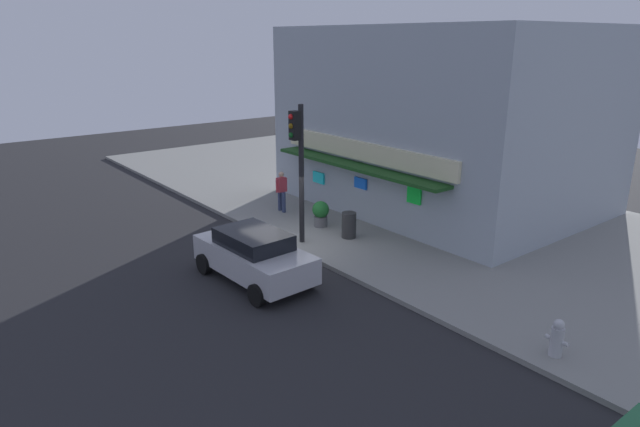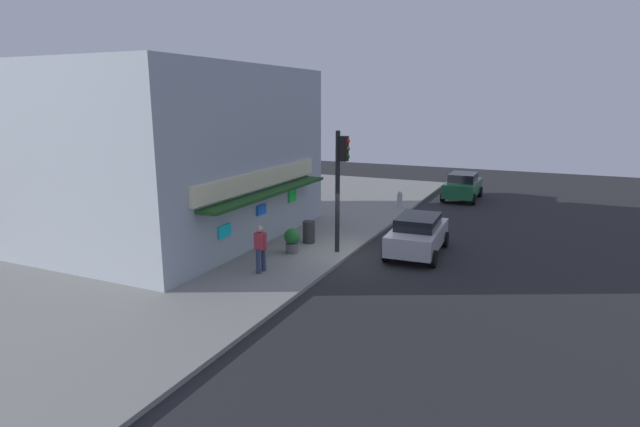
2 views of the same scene
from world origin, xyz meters
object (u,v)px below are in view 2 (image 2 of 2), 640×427
object	(u,v)px
fire_hydrant	(400,199)
parked_car_silver	(418,234)
pedestrian	(261,247)
potted_plant_by_doorway	(292,240)
parked_car_green	(463,186)
trash_can	(309,232)
traffic_light	(340,175)

from	to	relation	value
fire_hydrant	parked_car_silver	distance (m)	8.49
pedestrian	potted_plant_by_doorway	distance (m)	2.52
parked_car_green	trash_can	bearing A→B (deg)	162.34
pedestrian	parked_car_silver	distance (m)	6.54
traffic_light	potted_plant_by_doorway	bearing A→B (deg)	118.54
fire_hydrant	potted_plant_by_doorway	xyz separation A→B (m)	(-10.33, 1.43, 0.10)
traffic_light	pedestrian	distance (m)	4.33
trash_can	parked_car_green	bearing A→B (deg)	-17.66
trash_can	potted_plant_by_doorway	world-z (taller)	potted_plant_by_doorway
traffic_light	parked_car_green	xyz separation A→B (m)	(13.86, -2.51, -2.37)
traffic_light	parked_car_silver	xyz separation A→B (m)	(1.48, -2.76, -2.40)
pedestrian	parked_car_green	size ratio (longest dim) A/B	0.42
parked_car_green	pedestrian	bearing A→B (deg)	166.64
parked_car_green	parked_car_silver	bearing A→B (deg)	-178.83
fire_hydrant	parked_car_green	size ratio (longest dim) A/B	0.22
potted_plant_by_doorway	trash_can	bearing A→B (deg)	1.19
traffic_light	potted_plant_by_doorway	xyz separation A→B (m)	(-0.90, 1.66, -2.54)
pedestrian	traffic_light	bearing A→B (deg)	-25.10
traffic_light	potted_plant_by_doorway	size ratio (longest dim) A/B	4.86
trash_can	parked_car_silver	size ratio (longest dim) A/B	0.22
pedestrian	parked_car_green	bearing A→B (deg)	-13.36
traffic_light	pedestrian	size ratio (longest dim) A/B	2.86
pedestrian	parked_car_silver	size ratio (longest dim) A/B	0.40
fire_hydrant	traffic_light	bearing A→B (deg)	-178.62
potted_plant_by_doorway	parked_car_silver	bearing A→B (deg)	-61.66
fire_hydrant	trash_can	xyz separation A→B (m)	(-8.74, 1.46, 0.03)
traffic_light	pedestrian	bearing A→B (deg)	154.90
trash_can	parked_car_silver	xyz separation A→B (m)	(0.80, -4.45, 0.21)
trash_can	potted_plant_by_doorway	xyz separation A→B (m)	(-1.58, -0.03, 0.07)
fire_hydrant	pedestrian	distance (m)	12.90
traffic_light	parked_car_silver	distance (m)	3.94
traffic_light	trash_can	distance (m)	3.18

